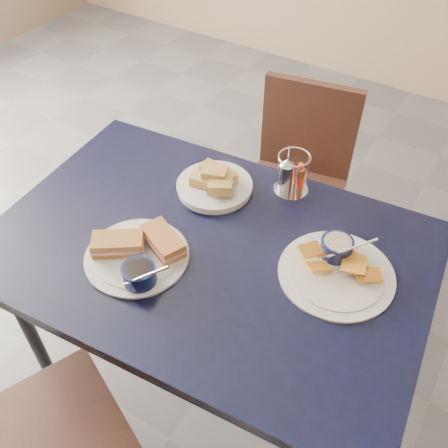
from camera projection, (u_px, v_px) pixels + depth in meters
The scene contains 7 objects.
ground at pixel (216, 371), 1.96m from camera, with size 6.00×6.00×0.00m, color #4E4E53.
dining_table at pixel (208, 261), 1.46m from camera, with size 1.30×0.93×0.75m.
chair_far at pixel (302, 170), 2.09m from camera, with size 0.45×0.44×0.83m.
sandwich_plate at pixel (139, 253), 1.37m from camera, with size 0.31×0.29×0.12m.
plantain_plate at pixel (337, 265), 1.35m from camera, with size 0.31×0.31×0.12m.
bread_basket at pixel (215, 184), 1.57m from camera, with size 0.24×0.24×0.08m.
condiment_caddy at pixel (291, 176), 1.55m from camera, with size 0.11×0.11×0.14m.
Camera 1 is at (0.55, -0.82, 1.80)m, focal length 40.00 mm.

